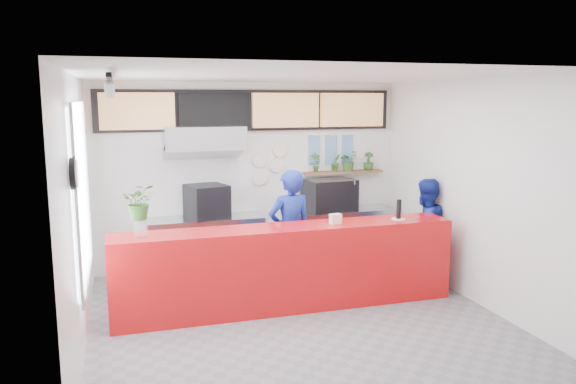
{
  "coord_description": "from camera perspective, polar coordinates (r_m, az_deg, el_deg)",
  "views": [
    {
      "loc": [
        -2.05,
        -6.38,
        2.73
      ],
      "look_at": [
        0.1,
        0.7,
        1.5
      ],
      "focal_mm": 35.0,
      "sensor_mm": 36.0,
      "label": 1
    }
  ],
  "objects": [
    {
      "name": "track_rail",
      "position": [
        6.39,
        -17.65,
        10.88
      ],
      "size": [
        0.05,
        2.4,
        0.04
      ],
      "primitive_type": "cube",
      "color": "black",
      "rests_on": "ceiling"
    },
    {
      "name": "espresso_tray",
      "position": [
        9.3,
        4.23,
        1.09
      ],
      "size": [
        0.72,
        0.51,
        0.07
      ],
      "primitive_type": "cube",
      "rotation": [
        0.0,
        0.0,
        0.02
      ],
      "color": "#A8ABB0",
      "rests_on": "espresso_machine"
    },
    {
      "name": "panini_oven",
      "position": [
        8.82,
        -8.25,
        -0.94
      ],
      "size": [
        0.7,
        0.7,
        0.51
      ],
      "primitive_type": "cube",
      "rotation": [
        0.0,
        0.0,
        0.26
      ],
      "color": "black",
      "rests_on": "prep_bench"
    },
    {
      "name": "wall_clock_rim",
      "position": [
        5.54,
        -21.0,
        1.75
      ],
      "size": [
        0.05,
        0.3,
        0.3
      ],
      "primitive_type": "cylinder",
      "rotation": [
        0.0,
        1.57,
        0.0
      ],
      "color": "black",
      "rests_on": "wall_left"
    },
    {
      "name": "herb_b",
      "position": [
        9.52,
        4.89,
        3.03
      ],
      "size": [
        0.21,
        0.19,
        0.31
      ],
      "primitive_type": "imported",
      "rotation": [
        0.0,
        0.0,
        0.38
      ],
      "color": "#2F6021",
      "rests_on": "herb_shelf"
    },
    {
      "name": "staff_right",
      "position": [
        8.69,
        13.7,
        -3.79
      ],
      "size": [
        0.86,
        0.72,
        1.57
      ],
      "primitive_type": "imported",
      "rotation": [
        0.0,
        0.0,
        3.33
      ],
      "color": "navy",
      "rests_on": "ground"
    },
    {
      "name": "wall_clock_face",
      "position": [
        5.54,
        -20.69,
        1.76
      ],
      "size": [
        0.02,
        0.26,
        0.26
      ],
      "primitive_type": "cylinder",
      "rotation": [
        0.0,
        1.57,
        0.0
      ],
      "color": "white",
      "rests_on": "wall_left"
    },
    {
      "name": "espresso_machine",
      "position": [
        9.34,
        4.22,
        -0.28
      ],
      "size": [
        0.87,
        0.68,
        0.52
      ],
      "primitive_type": "cube",
      "rotation": [
        0.0,
        0.0,
        0.14
      ],
      "color": "black",
      "rests_on": "right_bench"
    },
    {
      "name": "photo_frame_f",
      "position": [
        9.68,
        6.03,
        3.57
      ],
      "size": [
        0.2,
        0.02,
        0.25
      ],
      "primitive_type": "cube",
      "color": "#598CBF",
      "rests_on": "wall_back"
    },
    {
      "name": "white_plate",
      "position": [
        7.83,
        11.16,
        -2.72
      ],
      "size": [
        0.19,
        0.19,
        0.01
      ],
      "primitive_type": "cylinder",
      "rotation": [
        0.0,
        0.0,
        0.01
      ],
      "color": "silver",
      "rests_on": "service_counter"
    },
    {
      "name": "photo_frame_c",
      "position": [
        9.65,
        6.05,
        5.05
      ],
      "size": [
        0.2,
        0.02,
        0.25
      ],
      "primitive_type": "cube",
      "color": "#598CBF",
      "rests_on": "wall_back"
    },
    {
      "name": "menu_board_far_right",
      "position": [
        9.55,
        6.51,
        8.3
      ],
      "size": [
        1.1,
        0.1,
        0.55
      ],
      "primitive_type": "cube",
      "color": "tan",
      "rests_on": "wall_back"
    },
    {
      "name": "right_bench",
      "position": [
        9.57,
        5.44,
        -4.4
      ],
      "size": [
        1.8,
        0.6,
        0.9
      ],
      "primitive_type": "cube",
      "color": "#B2B5BA",
      "rests_on": "ground"
    },
    {
      "name": "extraction_hood",
      "position": [
        8.65,
        -8.57,
        5.48
      ],
      "size": [
        1.2,
        0.7,
        0.35
      ],
      "primitive_type": "cube",
      "color": "#B2B5BA",
      "rests_on": "ceiling"
    },
    {
      "name": "glass_vase",
      "position": [
        6.9,
        -14.71,
        -3.67
      ],
      "size": [
        0.21,
        0.21,
        0.21
      ],
      "primitive_type": "cylinder",
      "rotation": [
        0.0,
        0.0,
        0.25
      ],
      "color": "silver",
      "rests_on": "service_counter"
    },
    {
      "name": "ceiling",
      "position": [
        6.71,
        0.94,
        11.73
      ],
      "size": [
        5.0,
        5.0,
        0.0
      ],
      "primitive_type": "plane",
      "rotation": [
        3.14,
        0.0,
        0.0
      ],
      "color": "silver"
    },
    {
      "name": "menu_board_mid_right",
      "position": [
        9.15,
        -0.24,
        8.31
      ],
      "size": [
        1.1,
        0.1,
        0.55
      ],
      "primitive_type": "cube",
      "color": "tan",
      "rests_on": "wall_back"
    },
    {
      "name": "dec_plate_d",
      "position": [
        9.25,
        -0.82,
        4.29
      ],
      "size": [
        0.24,
        0.03,
        0.24
      ],
      "primitive_type": "cylinder",
      "rotation": [
        1.57,
        0.0,
        0.0
      ],
      "color": "silver",
      "rests_on": "wall_back"
    },
    {
      "name": "herb_c",
      "position": [
        9.61,
        6.17,
        3.18
      ],
      "size": [
        0.39,
        0.37,
        0.34
      ],
      "primitive_type": "imported",
      "rotation": [
        0.0,
        0.0,
        0.39
      ],
      "color": "#2F6021",
      "rests_on": "herb_shelf"
    },
    {
      "name": "floor",
      "position": [
        7.24,
        0.87,
        -12.72
      ],
      "size": [
        5.0,
        5.0,
        0.0
      ],
      "primitive_type": "plane",
      "color": "slate",
      "rests_on": "ground"
    },
    {
      "name": "wall_left",
      "position": [
        6.52,
        -20.53,
        -2.06
      ],
      "size": [
        0.0,
        5.0,
        5.0
      ],
      "primitive_type": "plane",
      "rotation": [
        1.57,
        0.0,
        1.57
      ],
      "color": "white",
      "rests_on": "ground"
    },
    {
      "name": "prep_bench",
      "position": [
        8.97,
        -8.35,
        -5.39
      ],
      "size": [
        1.8,
        0.6,
        0.9
      ],
      "primitive_type": "cube",
      "color": "#B2B5BA",
      "rests_on": "ground"
    },
    {
      "name": "herb_shelf",
      "position": [
        9.59,
        5.64,
        2.02
      ],
      "size": [
        1.4,
        0.18,
        0.04
      ],
      "primitive_type": "cube",
      "color": "brown",
      "rests_on": "wall_back"
    },
    {
      "name": "photo_frame_a",
      "position": [
        9.44,
        2.68,
        4.99
      ],
      "size": [
        0.2,
        0.02,
        0.25
      ],
      "primitive_type": "cube",
      "color": "#598CBF",
      "rests_on": "wall_back"
    },
    {
      "name": "herb_d",
      "position": [
        9.76,
        8.18,
        3.13
      ],
      "size": [
        0.21,
        0.19,
        0.31
      ],
      "primitive_type": "imported",
      "rotation": [
        0.0,
        0.0,
        -0.27
      ],
      "color": "#2F6021",
      "rests_on": "herb_shelf"
    },
    {
      "name": "wall_back",
      "position": [
        9.2,
        -3.86,
        1.73
      ],
      "size": [
        5.0,
        0.0,
        5.0
      ],
      "primitive_type": "plane",
      "rotation": [
        1.57,
        0.0,
        0.0
      ],
      "color": "white",
      "rests_on": "ground"
    },
    {
      "name": "dec_plate_b",
      "position": [
        9.26,
        -1.11,
        2.74
      ],
      "size": [
        0.24,
        0.03,
        0.24
      ],
      "primitive_type": "cylinder",
      "rotation": [
        1.57,
        0.0,
        0.0
      ],
      "color": "silver",
      "rests_on": "wall_back"
    },
    {
      "name": "soffit",
      "position": [
        9.08,
        -3.87,
        8.28
      ],
      "size": [
        4.8,
        0.04,
        0.65
      ],
      "primitive_type": "cube",
      "color": "black",
      "rests_on": "wall_back"
    },
    {
      "name": "cream_band",
      "position": [
        9.11,
        -3.92,
        8.6
      ],
      "size": [
        5.0,
        0.02,
        0.8
      ],
      "primitive_type": "cube",
      "color": "beige",
      "rests_on": "wall_back"
    },
    {
      "name": "staff_center",
      "position": [
        7.86,
        0.2,
        -4.13
      ],
      "size": [
        0.71,
        0.52,
        1.77
      ],
      "primitive_type": "imported",
      "rotation": [
        0.0,
        0.0,
        3.3
      ],
      "color": "navy",
      "rests_on": "ground"
    },
    {
      "name": "pepper_mill",
      "position": [
        7.8,
        11.19,
        -1.72
      ],
      "size": [
        0.07,
        0.07,
        0.26
      ],
      "primitive_type": "cylinder",
      "rotation": [
        0.0,
        0.0,
        0.13
      ],
      "color": "black",
      "rests_on": "white_plate"
    },
    {
      "name": "hood_lip",
      "position": [
        8.66,
        -8.54,
        4.16
      ],
      "size": [
        1.2,
        0.69,
        0.31
      ],
      "primitive_type": "cube",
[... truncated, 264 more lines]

